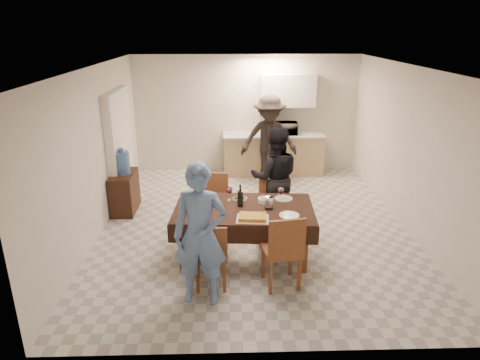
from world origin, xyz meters
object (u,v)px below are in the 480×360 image
object	(u,v)px
water_jug	(122,163)
water_pitcher	(269,203)
dining_table	(244,210)
microwave	(286,128)
person_far	(275,177)
savoury_tart	(253,217)
console	(125,192)
person_kitchen	(269,139)
wine_bottle	(240,196)
person_near	(200,235)

from	to	relation	value
water_jug	water_pitcher	world-z (taller)	water_jug
dining_table	microwave	size ratio (longest dim) A/B	4.12
dining_table	person_far	size ratio (longest dim) A/B	1.21
water_jug	savoury_tart	size ratio (longest dim) A/B	0.94
console	person_kitchen	xyz separation A→B (m)	(2.74, 1.56, 0.56)
wine_bottle	water_pitcher	distance (m)	0.42
console	person_far	world-z (taller)	person_far
water_pitcher	savoury_tart	size ratio (longest dim) A/B	0.42
console	person_kitchen	bearing A→B (deg)	29.70
savoury_tart	console	bearing A→B (deg)	136.61
savoury_tart	wine_bottle	bearing A→B (deg)	109.23
console	water_pitcher	size ratio (longest dim) A/B	4.29
microwave	person_kitchen	bearing A→B (deg)	47.23
dining_table	savoury_tart	distance (m)	0.40
wine_bottle	person_near	xyz separation A→B (m)	(-0.50, -1.10, -0.05)
dining_table	person_far	bearing A→B (deg)	65.89
console	water_pitcher	distance (m)	3.02
console	wine_bottle	size ratio (longest dim) A/B	2.37
dining_table	person_near	distance (m)	1.19
water_pitcher	person_far	size ratio (longest dim) A/B	0.11
person_near	person_kitchen	size ratio (longest dim) A/B	0.95
savoury_tart	water_jug	bearing A→B (deg)	136.61
savoury_tart	person_near	bearing A→B (deg)	-134.13
water_jug	water_pitcher	distance (m)	2.98
console	person_near	world-z (taller)	person_near
person_kitchen	savoury_tart	bearing A→B (deg)	-98.76
dining_table	console	world-z (taller)	dining_table
console	person_near	bearing A→B (deg)	-60.75
console	savoury_tart	distance (m)	3.03
water_jug	person_kitchen	size ratio (longest dim) A/B	0.22
water_pitcher	microwave	bearing A→B (deg)	79.04
dining_table	microwave	xyz separation A→B (m)	(1.07, 3.69, 0.32)
console	wine_bottle	bearing A→B (deg)	-38.77
console	water_jug	world-z (taller)	water_jug
water_pitcher	microwave	xyz separation A→B (m)	(0.72, 3.74, 0.19)
water_jug	person_kitchen	bearing A→B (deg)	29.70
console	person_near	distance (m)	3.17
dining_table	console	size ratio (longest dim) A/B	2.61
person_kitchen	person_far	bearing A→B (deg)	-92.82
savoury_tart	person_kitchen	xyz separation A→B (m)	(0.56, 3.62, 0.13)
person_near	person_kitchen	bearing A→B (deg)	79.28
console	water_pitcher	world-z (taller)	water_pitcher
console	water_pitcher	xyz separation A→B (m)	(2.43, -1.73, 0.49)
wine_bottle	water_pitcher	xyz separation A→B (m)	(0.40, -0.10, -0.07)
water_jug	water_pitcher	size ratio (longest dim) A/B	2.23
microwave	person_kitchen	size ratio (longest dim) A/B	0.27
wine_bottle	savoury_tart	bearing A→B (deg)	-70.77
person_far	person_kitchen	size ratio (longest dim) A/B	0.91
savoury_tart	microwave	distance (m)	4.19
water_jug	microwave	xyz separation A→B (m)	(3.15, 2.01, 0.13)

